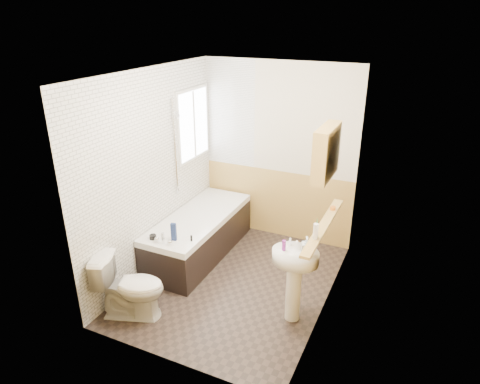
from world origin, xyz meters
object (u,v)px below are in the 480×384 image
object	(u,v)px
bathtub	(199,234)
medicine_cabinet	(326,153)
toilet	(130,287)
sink	(294,271)
pine_shelf	(324,226)

from	to	relation	value
bathtub	medicine_cabinet	distance (m)	2.37
toilet	medicine_cabinet	size ratio (longest dim) A/B	1.30
bathtub	medicine_cabinet	size ratio (longest dim) A/B	3.25
toilet	medicine_cabinet	xyz separation A→B (m)	(1.77, 0.91, 1.47)
medicine_cabinet	toilet	bearing A→B (deg)	-152.82
sink	pine_shelf	size ratio (longest dim) A/B	0.68
sink	pine_shelf	distance (m)	0.56
pine_shelf	medicine_cabinet	size ratio (longest dim) A/B	2.44
toilet	sink	bearing A→B (deg)	-86.44
sink	medicine_cabinet	bearing A→B (deg)	68.27
sink	pine_shelf	bearing A→B (deg)	68.79
bathtub	sink	xyz separation A→B (m)	(1.57, -0.75, 0.29)
bathtub	sink	bearing A→B (deg)	-25.44
bathtub	pine_shelf	bearing A→B (deg)	-14.75
toilet	medicine_cabinet	bearing A→B (deg)	-82.07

